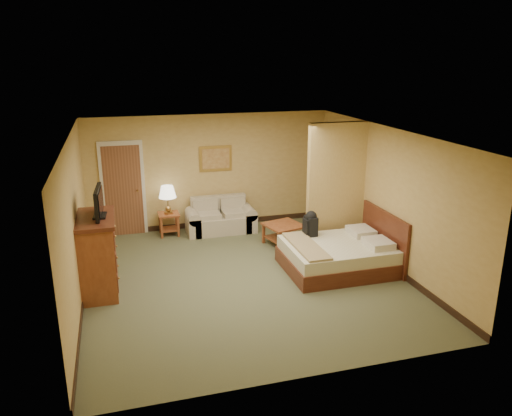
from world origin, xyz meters
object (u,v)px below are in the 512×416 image
object	(u,v)px
loveseat	(221,221)
bed	(340,255)
coffee_table	(284,230)
dresser	(97,254)

from	to	relation	value
loveseat	bed	size ratio (longest dim) A/B	0.79
coffee_table	loveseat	bearing A→B (deg)	132.26
loveseat	dresser	size ratio (longest dim) A/B	1.17
dresser	bed	xyz separation A→B (m)	(4.30, -0.28, -0.38)
loveseat	coffee_table	distance (m)	1.62
loveseat	dresser	world-z (taller)	dresser
dresser	bed	world-z (taller)	dresser
dresser	loveseat	bearing A→B (deg)	42.59
bed	loveseat	bearing A→B (deg)	122.56
coffee_table	dresser	distance (m)	3.89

